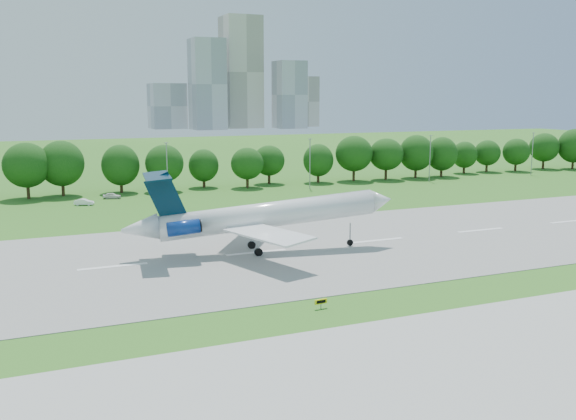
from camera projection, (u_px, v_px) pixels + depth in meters
The scene contains 9 objects.
ground at pixel (485, 283), 76.77m from camera, with size 600.00×600.00×0.00m, color #29651A.
runway at pixel (377, 241), 99.42m from camera, with size 400.00×45.00×0.08m, color gray.
tree_line at pixel (238, 162), 159.09m from camera, with size 288.40×8.40×10.40m.
light_poles at pixel (242, 166), 149.03m from camera, with size 175.90×0.25×12.19m.
skyline at pixel (237, 86), 464.17m from camera, with size 127.00×52.00×80.00m.
airliner at pixel (255, 216), 91.04m from camera, with size 39.80×28.66×12.06m.
taxi_sign_left at pixel (321, 302), 67.39m from camera, with size 1.46×0.30×1.02m.
service_vehicle_a at pixel (84, 202), 132.39m from camera, with size 1.37×3.94×1.30m, color white.
service_vehicle_b at pixel (112, 196), 140.94m from camera, with size 1.56×3.89×1.33m, color silver.
Camera 1 is at (-50.74, -58.94, 21.90)m, focal length 40.00 mm.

